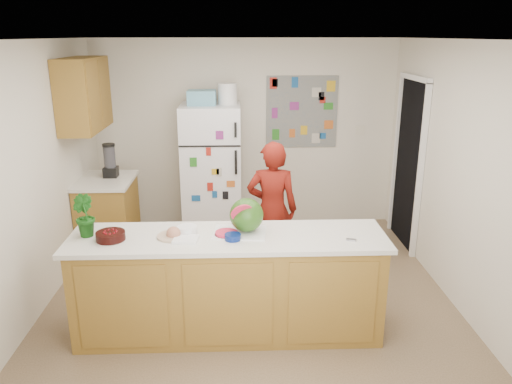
{
  "coord_description": "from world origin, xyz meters",
  "views": [
    {
      "loc": [
        -0.11,
        -4.4,
        2.54
      ],
      "look_at": [
        0.06,
        0.2,
        1.08
      ],
      "focal_mm": 35.0,
      "sensor_mm": 36.0,
      "label": 1
    }
  ],
  "objects_px": {
    "refrigerator": "(212,171)",
    "cherry_bowl": "(111,236)",
    "person": "(272,210)",
    "watermelon": "(246,215)"
  },
  "relations": [
    {
      "from": "refrigerator",
      "to": "cherry_bowl",
      "type": "xyz_separation_m",
      "value": [
        -0.72,
        -2.43,
        0.11
      ]
    },
    {
      "from": "person",
      "to": "watermelon",
      "type": "xyz_separation_m",
      "value": [
        -0.29,
        -1.05,
        0.33
      ]
    },
    {
      "from": "refrigerator",
      "to": "person",
      "type": "relative_size",
      "value": 1.14
    },
    {
      "from": "cherry_bowl",
      "to": "watermelon",
      "type": "bearing_deg",
      "value": 6.47
    },
    {
      "from": "person",
      "to": "watermelon",
      "type": "relative_size",
      "value": 5.17
    },
    {
      "from": "person",
      "to": "cherry_bowl",
      "type": "distance_m",
      "value": 1.85
    },
    {
      "from": "person",
      "to": "watermelon",
      "type": "height_order",
      "value": "person"
    },
    {
      "from": "watermelon",
      "to": "refrigerator",
      "type": "bearing_deg",
      "value": 100.05
    },
    {
      "from": "person",
      "to": "cherry_bowl",
      "type": "height_order",
      "value": "person"
    },
    {
      "from": "refrigerator",
      "to": "watermelon",
      "type": "xyz_separation_m",
      "value": [
        0.41,
        -2.3,
        0.23
      ]
    }
  ]
}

